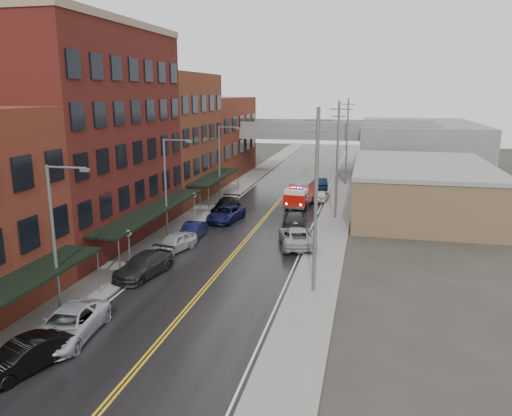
# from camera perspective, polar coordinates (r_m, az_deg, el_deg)

# --- Properties ---
(road) EXTENTS (11.00, 160.00, 0.02)m
(road) POSITION_cam_1_polar(r_m,az_deg,el_deg) (48.64, 0.11, -2.19)
(road) COLOR black
(road) RESTS_ON ground
(sidewalk_left) EXTENTS (3.00, 160.00, 0.15)m
(sidewalk_left) POSITION_cam_1_polar(r_m,az_deg,el_deg) (50.68, -7.97, -1.62)
(sidewalk_left) COLOR slate
(sidewalk_left) RESTS_ON ground
(sidewalk_right) EXTENTS (3.00, 160.00, 0.15)m
(sidewalk_right) POSITION_cam_1_polar(r_m,az_deg,el_deg) (47.61, 8.72, -2.61)
(sidewalk_right) COLOR slate
(sidewalk_right) RESTS_ON ground
(curb_left) EXTENTS (0.30, 160.00, 0.15)m
(curb_left) POSITION_cam_1_polar(r_m,az_deg,el_deg) (50.13, -6.20, -1.73)
(curb_left) COLOR gray
(curb_left) RESTS_ON ground
(curb_right) EXTENTS (0.30, 160.00, 0.15)m
(curb_right) POSITION_cam_1_polar(r_m,az_deg,el_deg) (47.75, 6.75, -2.50)
(curb_right) COLOR gray
(curb_right) RESTS_ON ground
(brick_building_b) EXTENTS (9.00, 20.00, 18.00)m
(brick_building_b) POSITION_cam_1_polar(r_m,az_deg,el_deg) (45.56, -18.63, 7.58)
(brick_building_b) COLOR #501B15
(brick_building_b) RESTS_ON ground
(brick_building_c) EXTENTS (9.00, 15.00, 15.00)m
(brick_building_c) POSITION_cam_1_polar(r_m,az_deg,el_deg) (61.25, -10.00, 7.92)
(brick_building_c) COLOR brown
(brick_building_c) RESTS_ON ground
(brick_building_far) EXTENTS (9.00, 20.00, 12.00)m
(brick_building_far) POSITION_cam_1_polar(r_m,az_deg,el_deg) (77.75, -4.96, 8.03)
(brick_building_far) COLOR brown
(brick_building_far) RESTS_ON ground
(tan_building) EXTENTS (14.00, 22.00, 5.00)m
(tan_building) POSITION_cam_1_polar(r_m,az_deg,el_deg) (57.00, 18.33, 1.98)
(tan_building) COLOR brown
(tan_building) RESTS_ON ground
(right_far_block) EXTENTS (18.00, 30.00, 8.00)m
(right_far_block) POSITION_cam_1_polar(r_m,az_deg,el_deg) (86.56, 17.98, 6.63)
(right_far_block) COLOR slate
(right_far_block) RESTS_ON ground
(awning_1) EXTENTS (2.60, 18.00, 3.09)m
(awning_1) POSITION_cam_1_polar(r_m,az_deg,el_deg) (43.79, -11.54, -0.18)
(awning_1) COLOR black
(awning_1) RESTS_ON ground
(awning_2) EXTENTS (2.60, 13.00, 3.09)m
(awning_2) POSITION_cam_1_polar(r_m,az_deg,el_deg) (59.83, -4.68, 3.59)
(awning_2) COLOR black
(awning_2) RESTS_ON ground
(globe_lamp_1) EXTENTS (0.44, 0.44, 3.12)m
(globe_lamp_1) POSITION_cam_1_polar(r_m,az_deg,el_deg) (37.42, -14.35, -3.69)
(globe_lamp_1) COLOR #59595B
(globe_lamp_1) RESTS_ON ground
(globe_lamp_2) EXTENTS (0.44, 0.44, 3.12)m
(globe_lamp_2) POSITION_cam_1_polar(r_m,az_deg,el_deg) (49.85, -7.08, 0.81)
(globe_lamp_2) COLOR #59595B
(globe_lamp_2) RESTS_ON ground
(street_lamp_0) EXTENTS (2.64, 0.22, 9.00)m
(street_lamp_0) POSITION_cam_1_polar(r_m,az_deg,el_deg) (30.14, -21.79, -2.62)
(street_lamp_0) COLOR #59595B
(street_lamp_0) RESTS_ON ground
(street_lamp_1) EXTENTS (2.64, 0.22, 9.00)m
(street_lamp_1) POSITION_cam_1_polar(r_m,az_deg,el_deg) (43.87, -10.02, 2.84)
(street_lamp_1) COLOR #59595B
(street_lamp_1) RESTS_ON ground
(street_lamp_2) EXTENTS (2.64, 0.22, 9.00)m
(street_lamp_2) POSITION_cam_1_polar(r_m,az_deg,el_deg) (58.76, -3.99, 5.60)
(street_lamp_2) COLOR #59595B
(street_lamp_2) RESTS_ON ground
(utility_pole_0) EXTENTS (1.80, 0.24, 12.00)m
(utility_pole_0) POSITION_cam_1_polar(r_m,az_deg,el_deg) (31.61, 6.88, 1.03)
(utility_pole_0) COLOR #59595B
(utility_pole_0) RESTS_ON ground
(utility_pole_1) EXTENTS (1.80, 0.24, 12.00)m
(utility_pole_1) POSITION_cam_1_polar(r_m,az_deg,el_deg) (51.28, 9.28, 5.61)
(utility_pole_1) COLOR #59595B
(utility_pole_1) RESTS_ON ground
(utility_pole_2) EXTENTS (1.80, 0.24, 12.00)m
(utility_pole_2) POSITION_cam_1_polar(r_m,az_deg,el_deg) (71.13, 10.35, 7.64)
(utility_pole_2) COLOR #59595B
(utility_pole_2) RESTS_ON ground
(overpass) EXTENTS (40.00, 10.00, 7.50)m
(overpass) POSITION_cam_1_polar(r_m,az_deg,el_deg) (78.74, 5.30, 8.08)
(overpass) COLOR slate
(overpass) RESTS_ON ground
(fire_truck) EXTENTS (3.61, 7.70, 2.74)m
(fire_truck) POSITION_cam_1_polar(r_m,az_deg,el_deg) (57.98, 5.22, 1.76)
(fire_truck) COLOR #BA1008
(fire_truck) RESTS_ON ground
(parked_car_left_1) EXTENTS (3.05, 4.95, 1.54)m
(parked_car_left_1) POSITION_cam_1_polar(r_m,az_deg,el_deg) (26.72, -24.99, -15.16)
(parked_car_left_1) COLOR black
(parked_car_left_1) RESTS_ON ground
(parked_car_left_2) EXTENTS (3.22, 6.00, 1.60)m
(parked_car_left_2) POSITION_cam_1_polar(r_m,az_deg,el_deg) (29.00, -20.67, -12.39)
(parked_car_left_2) COLOR #B4B8BD
(parked_car_left_2) RESTS_ON ground
(parked_car_left_3) EXTENTS (3.22, 5.82, 1.60)m
(parked_car_left_3) POSITION_cam_1_polar(r_m,az_deg,el_deg) (36.75, -12.70, -6.39)
(parked_car_left_3) COLOR black
(parked_car_left_3) RESTS_ON ground
(parked_car_left_4) EXTENTS (2.99, 4.81, 1.53)m
(parked_car_left_4) POSITION_cam_1_polar(r_m,az_deg,el_deg) (41.81, -9.29, -3.88)
(parked_car_left_4) COLOR #B1B1B1
(parked_car_left_4) RESTS_ON ground
(parked_car_left_5) EXTENTS (1.57, 4.32, 1.41)m
(parked_car_left_5) POSITION_cam_1_polar(r_m,az_deg,el_deg) (45.09, -7.32, -2.63)
(parked_car_left_5) COLOR black
(parked_car_left_5) RESTS_ON ground
(parked_car_left_6) EXTENTS (3.22, 5.76, 1.52)m
(parked_car_left_6) POSITION_cam_1_polar(r_m,az_deg,el_deg) (50.82, -3.45, -0.67)
(parked_car_left_6) COLOR #111241
(parked_car_left_6) RESTS_ON ground
(parked_car_left_7) EXTENTS (2.41, 5.67, 1.63)m
(parked_car_left_7) POSITION_cam_1_polar(r_m,az_deg,el_deg) (54.06, -3.44, 0.23)
(parked_car_left_7) COLOR black
(parked_car_left_7) RESTS_ON ground
(parked_car_right_0) EXTENTS (4.20, 6.51, 1.67)m
(parked_car_right_0) POSITION_cam_1_polar(r_m,az_deg,el_deg) (42.66, 4.66, -3.30)
(parked_car_right_0) COLOR #9EA1A5
(parked_car_right_0) RESTS_ON ground
(parked_car_right_1) EXTENTS (2.88, 5.76, 1.61)m
(parked_car_right_1) POSITION_cam_1_polar(r_m,az_deg,el_deg) (48.34, 4.43, -1.36)
(parked_car_right_1) COLOR #29292C
(parked_car_right_1) RESTS_ON ground
(parked_car_right_2) EXTENTS (1.92, 4.08, 1.35)m
(parked_car_right_2) POSITION_cam_1_polar(r_m,az_deg,el_deg) (60.58, 7.53, 1.41)
(parked_car_right_2) COLOR white
(parked_car_right_2) RESTS_ON ground
(parked_car_right_3) EXTENTS (2.57, 5.28, 1.67)m
(parked_car_right_3) POSITION_cam_1_polar(r_m,az_deg,el_deg) (67.60, 7.31, 2.78)
(parked_car_right_3) COLOR black
(parked_car_right_3) RESTS_ON ground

